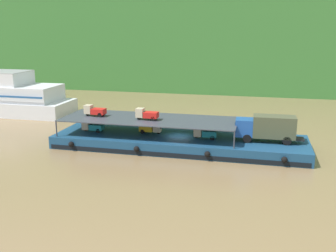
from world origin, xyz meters
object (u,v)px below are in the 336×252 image
Objects in this scene: cargo_barge at (179,142)px; covered_lorry at (267,128)px; mini_truck_lower_aft at (151,128)px; mini_truck_upper_mid at (147,114)px; mini_truck_upper_stern at (95,111)px; mini_truck_lower_stern at (92,126)px; mini_truck_lower_mid at (205,133)px.

cargo_barge is 10.74m from covered_lorry.
mini_truck_upper_mid is (-0.24, -1.06, 2.00)m from mini_truck_lower_aft.
mini_truck_lower_stern is at bearing -122.82° from mini_truck_upper_stern.
mini_truck_upper_stern is 1.01× the size of mini_truck_upper_mid.
mini_truck_lower_aft and mini_truck_lower_mid have the same top height.
covered_lorry reaches higher than cargo_barge.
mini_truck_upper_mid is (7.30, -0.15, 2.00)m from mini_truck_lower_stern.
mini_truck_lower_stern is 0.99× the size of mini_truck_lower_mid.
mini_truck_lower_stern is at bearing -177.90° from cargo_barge.
mini_truck_upper_mid is at bearing -178.05° from mini_truck_lower_mid.
covered_lorry is 14.21m from mini_truck_lower_aft.
covered_lorry is at bearing 1.20° from mini_truck_lower_stern.
covered_lorry is at bearing 0.26° from mini_truck_upper_stern.
cargo_barge is 11.15× the size of mini_truck_lower_aft.
mini_truck_lower_stern and mini_truck_lower_aft have the same top height.
mini_truck_upper_mid is (-3.96, -0.56, 3.44)m from cargo_barge.
mini_truck_upper_stern is at bearing -179.70° from cargo_barge.
mini_truck_upper_mid reaches higher than mini_truck_lower_stern.
mini_truck_upper_stern is at bearing -179.74° from covered_lorry.
mini_truck_upper_stern reaches higher than mini_truck_lower_mid.
covered_lorry is 14.46m from mini_truck_upper_mid.
mini_truck_upper_stern is (-21.48, -0.10, 1.00)m from covered_lorry.
mini_truck_upper_mid is at bearing -102.89° from mini_truck_lower_aft.
cargo_barge is 4.02m from mini_truck_lower_aft.
covered_lorry is at bearing 2.83° from mini_truck_lower_mid.
cargo_barge is at bearing 0.30° from mini_truck_upper_stern.
mini_truck_lower_mid is (14.47, 0.10, 0.00)m from mini_truck_lower_stern.
covered_lorry reaches higher than mini_truck_lower_stern.
mini_truck_lower_aft is at bearing 173.31° from mini_truck_lower_mid.
mini_truck_lower_mid is 1.01× the size of mini_truck_upper_mid.
mini_truck_lower_stern is (-11.26, -0.41, 1.44)m from cargo_barge.
cargo_barge is at bearing -7.61° from mini_truck_lower_aft.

